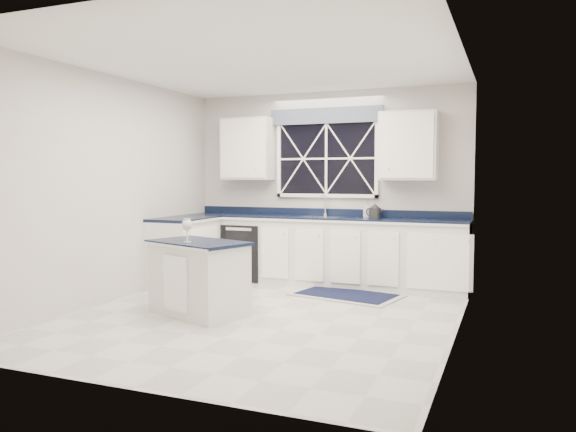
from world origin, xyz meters
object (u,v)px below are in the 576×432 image
at_px(island, 199,278).
at_px(wine_glass, 187,226).
at_px(kettle, 375,211).
at_px(dishwasher, 249,251).
at_px(faucet, 325,205).
at_px(soap_bottle, 368,210).

height_order(island, wine_glass, wine_glass).
bearing_deg(kettle, dishwasher, -159.20).
distance_m(island, wine_glass, 0.59).
xyz_separation_m(faucet, wine_glass, (-0.74, -2.45, -0.12)).
height_order(dishwasher, kettle, kettle).
bearing_deg(faucet, island, -106.14).
xyz_separation_m(faucet, soap_bottle, (0.62, -0.00, -0.06)).
relative_size(island, soap_bottle, 5.95).
relative_size(dishwasher, wine_glass, 3.25).
bearing_deg(soap_bottle, island, -119.04).
bearing_deg(faucet, wine_glass, -106.77).
xyz_separation_m(faucet, island, (-0.67, -2.33, -0.70)).
bearing_deg(wine_glass, faucet, 73.23).
distance_m(island, kettle, 2.70).
bearing_deg(wine_glass, island, 61.99).
bearing_deg(kettle, soap_bottle, 156.88).
bearing_deg(faucet, kettle, -8.58).
bearing_deg(dishwasher, soap_bottle, 6.42).
xyz_separation_m(dishwasher, faucet, (1.10, 0.19, 0.69)).
height_order(faucet, wine_glass, faucet).
height_order(island, soap_bottle, soap_bottle).
xyz_separation_m(kettle, soap_bottle, (-0.13, 0.11, 0.01)).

